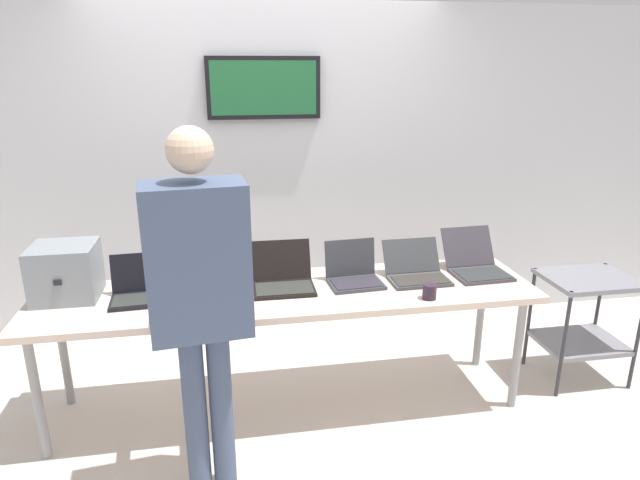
{
  "coord_description": "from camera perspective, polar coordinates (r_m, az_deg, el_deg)",
  "views": [
    {
      "loc": [
        -0.32,
        -2.92,
        2.02
      ],
      "look_at": [
        0.22,
        0.19,
        1.0
      ],
      "focal_mm": 30.55,
      "sensor_mm": 36.0,
      "label": 1
    }
  ],
  "objects": [
    {
      "name": "ground",
      "position": [
        3.57,
        -3.12,
        -17.01
      ],
      "size": [
        8.0,
        8.0,
        0.04
      ],
      "primitive_type": "cube",
      "color": "beige"
    },
    {
      "name": "back_wall",
      "position": [
        4.13,
        -5.32,
        6.88
      ],
      "size": [
        8.0,
        0.11,
        2.46
      ],
      "color": "silver",
      "rests_on": "ground"
    },
    {
      "name": "workbench",
      "position": [
        3.21,
        -3.34,
        -6.16
      ],
      "size": [
        2.91,
        0.7,
        0.77
      ],
      "color": "beige",
      "rests_on": "ground"
    },
    {
      "name": "equipment_box",
      "position": [
        3.35,
        -25.09,
        -3.02
      ],
      "size": [
        0.34,
        0.32,
        0.31
      ],
      "color": "gray",
      "rests_on": "workbench"
    },
    {
      "name": "laptop_station_0",
      "position": [
        3.22,
        -18.39,
        -4.92
      ],
      "size": [
        0.32,
        0.29,
        0.24
      ],
      "color": "black",
      "rests_on": "workbench"
    },
    {
      "name": "laptop_station_1",
      "position": [
        3.22,
        -10.66,
        -4.23
      ],
      "size": [
        0.31,
        0.34,
        0.26
      ],
      "color": "#ACADB7",
      "rests_on": "workbench"
    },
    {
      "name": "laptop_station_2",
      "position": [
        3.22,
        -3.91,
        -3.96
      ],
      "size": [
        0.36,
        0.35,
        0.24
      ],
      "color": "black",
      "rests_on": "workbench"
    },
    {
      "name": "laptop_station_3",
      "position": [
        3.29,
        3.55,
        -3.53
      ],
      "size": [
        0.33,
        0.29,
        0.24
      ],
      "color": "#35373C",
      "rests_on": "workbench"
    },
    {
      "name": "laptop_station_4",
      "position": [
        3.39,
        10.04,
        -3.19
      ],
      "size": [
        0.36,
        0.34,
        0.21
      ],
      "color": "#393B3E",
      "rests_on": "workbench"
    },
    {
      "name": "laptop_station_5",
      "position": [
        3.58,
        16.01,
        -2.4
      ],
      "size": [
        0.35,
        0.41,
        0.25
      ],
      "color": "#3D3840",
      "rests_on": "workbench"
    },
    {
      "name": "person",
      "position": [
        2.48,
        -12.53,
        -4.65
      ],
      "size": [
        0.48,
        0.62,
        1.79
      ],
      "color": "#455470",
      "rests_on": "ground"
    },
    {
      "name": "coffee_mug",
      "position": [
        3.12,
        11.39,
        -5.31
      ],
      "size": [
        0.08,
        0.08,
        0.09
      ],
      "color": "#2F2030",
      "rests_on": "workbench"
    },
    {
      "name": "storage_cart",
      "position": [
        4.0,
        25.92,
        -6.75
      ],
      "size": [
        0.56,
        0.44,
        0.72
      ],
      "color": "gray",
      "rests_on": "ground"
    }
  ]
}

